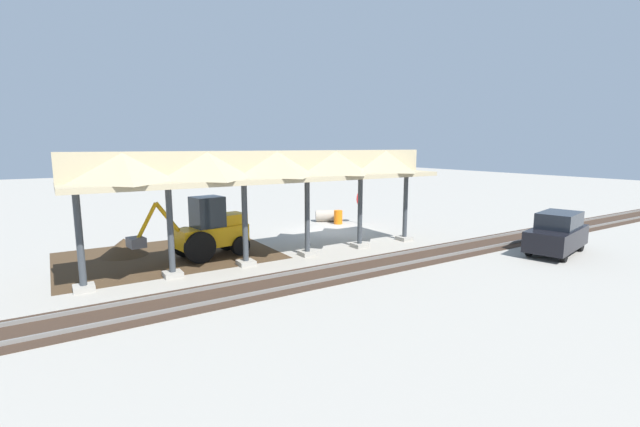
# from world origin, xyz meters

# --- Properties ---
(ground_plane) EXTENTS (120.00, 120.00, 0.00)m
(ground_plane) POSITION_xyz_m (0.00, 0.00, 0.00)
(ground_plane) COLOR #9E998E
(dirt_work_zone) EXTENTS (9.47, 7.00, 0.01)m
(dirt_work_zone) POSITION_xyz_m (9.84, 0.70, 0.00)
(dirt_work_zone) COLOR #42301E
(dirt_work_zone) RESTS_ON ground
(platform_canopy) EXTENTS (16.65, 3.20, 4.90)m
(platform_canopy) POSITION_xyz_m (5.85, 4.14, 4.16)
(platform_canopy) COLOR #9E998E
(platform_canopy) RESTS_ON ground
(rail_tracks) EXTENTS (60.00, 2.58, 0.15)m
(rail_tracks) POSITION_xyz_m (0.00, 7.20, 0.03)
(rail_tracks) COLOR slate
(rail_tracks) RESTS_ON ground
(stop_sign) EXTENTS (0.66, 0.43, 2.03)m
(stop_sign) POSITION_xyz_m (-2.95, -1.38, 1.45)
(stop_sign) COLOR gray
(stop_sign) RESTS_ON ground
(backhoe) EXTENTS (5.41, 2.14, 2.82)m
(backhoe) POSITION_xyz_m (8.26, 1.92, 1.26)
(backhoe) COLOR orange
(backhoe) RESTS_ON ground
(dirt_mound) EXTENTS (4.27, 4.27, 1.60)m
(dirt_mound) POSITION_xyz_m (11.57, -0.50, 0.00)
(dirt_mound) COLOR #42301E
(dirt_mound) RESTS_ON ground
(concrete_pipe) EXTENTS (1.74, 1.46, 0.79)m
(concrete_pipe) POSITION_xyz_m (-1.52, -3.00, 0.40)
(concrete_pipe) COLOR #9E9384
(concrete_pipe) RESTS_ON ground
(distant_parked_car) EXTENTS (4.49, 2.67, 1.98)m
(distant_parked_car) POSITION_xyz_m (-5.96, 10.20, 0.98)
(distant_parked_car) COLOR black
(distant_parked_car) RESTS_ON ground
(traffic_barrel) EXTENTS (0.56, 0.56, 0.90)m
(traffic_barrel) POSITION_xyz_m (-1.61, -1.82, 0.45)
(traffic_barrel) COLOR orange
(traffic_barrel) RESTS_ON ground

